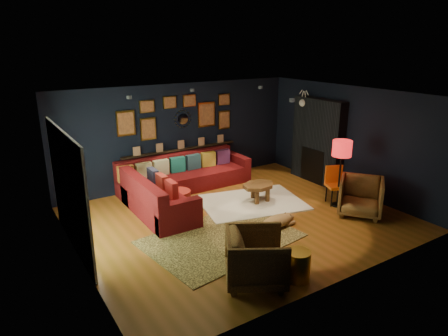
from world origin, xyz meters
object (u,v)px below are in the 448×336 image
sectional (175,185)px  orange_chair (335,182)px  floor_lamp (342,152)px  armchair_right (361,195)px  gold_stool (298,266)px  pouf (178,198)px  coffee_table (259,187)px  armchair_left (256,255)px  dog (277,219)px

sectional → orange_chair: (2.99, -2.24, 0.19)m
sectional → floor_lamp: size_ratio=2.22×
armchair_right → gold_stool: armchair_right is taller
pouf → gold_stool: gold_stool is taller
coffee_table → pouf: (-1.72, 0.71, -0.15)m
pouf → armchair_left: (-0.29, -3.30, 0.25)m
coffee_table → dog: size_ratio=0.83×
armchair_left → armchair_right: armchair_left is taller
sectional → gold_stool: sectional is taller
floor_lamp → dog: (-1.90, -0.14, -1.10)m
coffee_table → armchair_right: bearing=-50.6°
coffee_table → dog: 1.41m
armchair_left → gold_stool: (0.59, -0.30, -0.22)m
armchair_right → orange_chair: (0.03, 0.77, 0.06)m
sectional → floor_lamp: floor_lamp is taller
coffee_table → armchair_left: 3.28m
floor_lamp → coffee_table: bearing=139.9°
floor_lamp → dog: floor_lamp is taller
sectional → coffee_table: sectional is taller
gold_stool → orange_chair: 3.47m
orange_chair → floor_lamp: floor_lamp is taller
armchair_left → floor_lamp: floor_lamp is taller
pouf → floor_lamp: floor_lamp is taller
armchair_left → orange_chair: size_ratio=1.06×
pouf → orange_chair: 3.61m
coffee_table → floor_lamp: floor_lamp is taller
sectional → gold_stool: size_ratio=6.89×
pouf → gold_stool: 3.61m
sectional → pouf: sectional is taller
coffee_table → dog: bearing=-111.8°
gold_stool → dog: size_ratio=0.46×
gold_stool → floor_lamp: size_ratio=0.32×
armchair_left → floor_lamp: (3.39, 1.43, 0.82)m
coffee_table → armchair_right: size_ratio=0.99×
coffee_table → armchair_right: armchair_right is taller
gold_stool → coffee_table: bearing=63.9°
sectional → coffee_table: size_ratio=3.82×
armchair_right → floor_lamp: 1.02m
orange_chair → coffee_table: bearing=169.5°
sectional → gold_stool: 4.16m
floor_lamp → dog: size_ratio=1.42×
coffee_table → pouf: coffee_table is taller
armchair_left → dog: bearing=-18.6°
gold_stool → orange_chair: size_ratio=0.57×
armchair_left → armchair_right: bearing=-45.7°
sectional → floor_lamp: 3.91m
armchair_left → gold_stool: armchair_left is taller
pouf → armchair_left: armchair_left is taller
coffee_table → floor_lamp: size_ratio=0.58×
armchair_right → floor_lamp: bearing=147.5°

